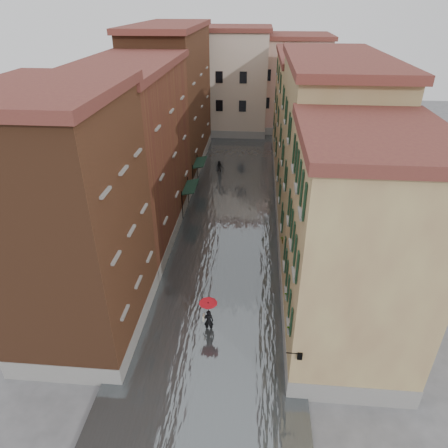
% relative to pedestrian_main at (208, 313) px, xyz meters
% --- Properties ---
extents(ground, '(120.00, 120.00, 0.00)m').
position_rel_pedestrian_main_xyz_m(ground, '(0.22, 1.85, -1.33)').
color(ground, '#565658').
rests_on(ground, ground).
extents(floodwater, '(10.00, 60.00, 0.20)m').
position_rel_pedestrian_main_xyz_m(floodwater, '(0.22, 14.85, -1.23)').
color(floodwater, '#4F5558').
rests_on(floodwater, ground).
extents(building_left_near, '(6.00, 8.00, 13.00)m').
position_rel_pedestrian_main_xyz_m(building_left_near, '(-6.78, -0.15, 5.17)').
color(building_left_near, brown).
rests_on(building_left_near, ground).
extents(building_left_mid, '(6.00, 14.00, 12.50)m').
position_rel_pedestrian_main_xyz_m(building_left_mid, '(-6.78, 10.85, 4.92)').
color(building_left_mid, brown).
rests_on(building_left_mid, ground).
extents(building_left_far, '(6.00, 16.00, 14.00)m').
position_rel_pedestrian_main_xyz_m(building_left_far, '(-6.78, 25.85, 5.67)').
color(building_left_far, brown).
rests_on(building_left_far, ground).
extents(building_right_near, '(6.00, 8.00, 11.50)m').
position_rel_pedestrian_main_xyz_m(building_right_near, '(7.22, -0.15, 4.42)').
color(building_right_near, '#936D4C').
rests_on(building_right_near, ground).
extents(building_right_mid, '(6.00, 14.00, 13.00)m').
position_rel_pedestrian_main_xyz_m(building_right_mid, '(7.22, 10.85, 5.17)').
color(building_right_mid, '#9C885E').
rests_on(building_right_mid, ground).
extents(building_right_far, '(6.00, 16.00, 11.50)m').
position_rel_pedestrian_main_xyz_m(building_right_far, '(7.22, 25.85, 4.42)').
color(building_right_far, '#936D4C').
rests_on(building_right_far, ground).
extents(building_end_cream, '(12.00, 9.00, 13.00)m').
position_rel_pedestrian_main_xyz_m(building_end_cream, '(-2.78, 39.85, 5.17)').
color(building_end_cream, '#B7A791').
rests_on(building_end_cream, ground).
extents(building_end_pink, '(10.00, 9.00, 12.00)m').
position_rel_pedestrian_main_xyz_m(building_end_pink, '(6.22, 41.85, 4.67)').
color(building_end_pink, tan).
rests_on(building_end_pink, ground).
extents(awning_near, '(1.09, 3.06, 2.80)m').
position_rel_pedestrian_main_xyz_m(awning_near, '(-3.27, 14.16, 1.14)').
color(awning_near, black).
rests_on(awning_near, ground).
extents(awning_far, '(1.09, 3.02, 2.80)m').
position_rel_pedestrian_main_xyz_m(awning_far, '(-3.27, 20.02, 1.14)').
color(awning_far, black).
rests_on(awning_far, ground).
extents(wall_lantern, '(0.71, 0.22, 0.35)m').
position_rel_pedestrian_main_xyz_m(wall_lantern, '(4.55, -4.15, 1.68)').
color(wall_lantern, black).
rests_on(wall_lantern, ground).
extents(window_planters, '(0.59, 8.78, 0.84)m').
position_rel_pedestrian_main_xyz_m(window_planters, '(4.34, 0.66, 2.18)').
color(window_planters, brown).
rests_on(window_planters, ground).
extents(pedestrian_main, '(1.03, 1.03, 2.06)m').
position_rel_pedestrian_main_xyz_m(pedestrian_main, '(0.00, 0.00, 0.00)').
color(pedestrian_main, black).
rests_on(pedestrian_main, ground).
extents(pedestrian_far, '(0.79, 0.65, 1.49)m').
position_rel_pedestrian_main_xyz_m(pedestrian_far, '(-1.63, 23.36, -0.58)').
color(pedestrian_far, black).
rests_on(pedestrian_far, ground).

